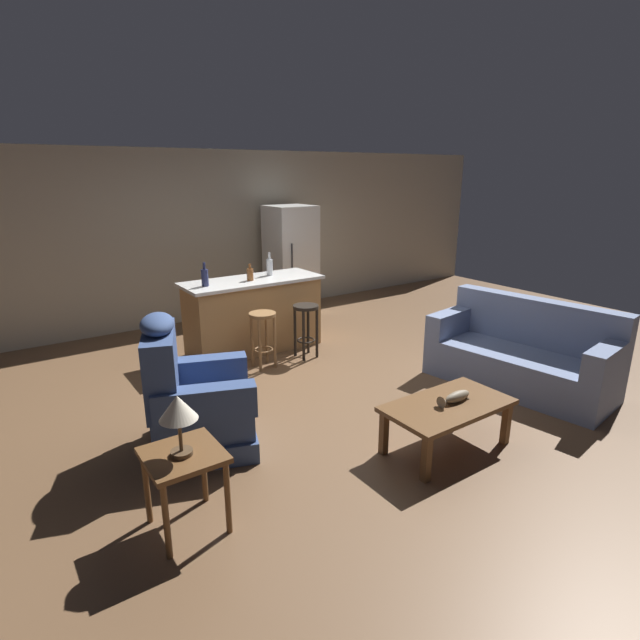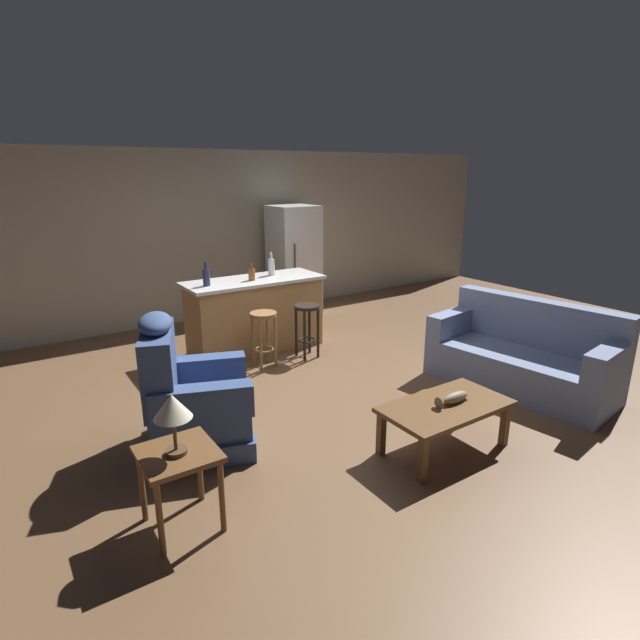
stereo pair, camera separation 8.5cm
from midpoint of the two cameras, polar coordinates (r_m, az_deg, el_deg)
The scene contains 15 objects.
ground_plane at distance 5.65m, azimuth -1.46°, elevation -7.15°, with size 12.00×12.00×0.00m.
back_wall at distance 8.03m, azimuth -14.06°, elevation 9.17°, with size 12.00×0.05×2.60m.
coffee_table at distance 4.37m, azimuth 13.83°, elevation -9.89°, with size 1.10×0.60×0.42m.
fish_figurine at distance 4.36m, azimuth 14.60°, elevation -8.59°, with size 0.34×0.10×0.10m.
couch at distance 5.88m, azimuth 21.72°, elevation -3.85°, with size 1.11×2.00×0.94m.
recliner_near_lamp at distance 4.40m, azimuth -14.96°, elevation -8.97°, with size 1.08×1.08×1.20m.
end_table at distance 3.46m, azimuth -15.97°, elevation -15.77°, with size 0.48×0.48×0.56m.
table_lamp at distance 3.25m, azimuth -16.65°, elevation -9.88°, with size 0.24×0.24×0.41m.
kitchen_island at distance 6.59m, azimuth -7.96°, elevation 0.63°, with size 1.80×0.70×0.95m.
bar_stool_left at distance 5.97m, azimuth -6.95°, elevation -1.11°, with size 0.32×0.32×0.68m.
bar_stool_right at distance 6.26m, azimuth -2.02°, elevation -0.14°, with size 0.32×0.32×0.68m.
refrigerator at distance 8.15m, azimuth -3.63°, elevation 6.75°, with size 0.70×0.69×1.76m.
bottle_tall_green at distance 6.39m, azimuth -8.38°, elevation 5.20°, with size 0.08×0.08×0.21m.
bottle_short_amber at distance 6.67m, azimuth -6.16°, elevation 6.08°, with size 0.08×0.08×0.30m.
bottle_wine_dark at distance 6.16m, azimuth -13.41°, elevation 4.78°, with size 0.09×0.09×0.29m.
Camera 1 is at (-2.86, -4.30, 2.28)m, focal length 28.00 mm.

